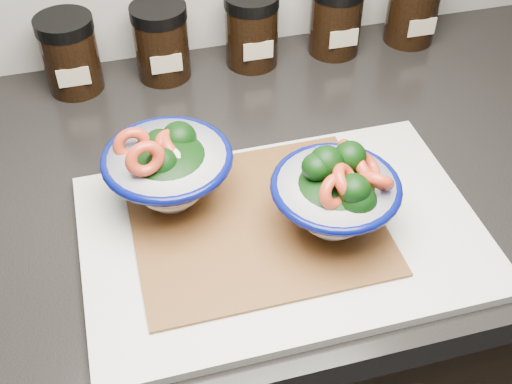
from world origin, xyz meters
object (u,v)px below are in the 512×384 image
object	(u,v)px
bowl_right	(336,196)
spice_jar_d	(336,18)
spice_jar_c	(252,29)
spice_jar_e	(413,7)
spice_jar_a	(70,54)
spice_jar_b	(161,42)
bowl_left	(168,169)
cutting_board	(282,234)

from	to	relation	value
bowl_right	spice_jar_d	distance (m)	0.40
bowl_right	spice_jar_c	distance (m)	0.38
spice_jar_c	spice_jar_e	distance (m)	0.26
spice_jar_a	spice_jar_d	distance (m)	0.40
spice_jar_a	spice_jar_c	bearing A→B (deg)	0.00
spice_jar_b	spice_jar_a	bearing A→B (deg)	180.00
bowl_left	spice_jar_d	xyz separation A→B (m)	(0.31, 0.29, -0.00)
cutting_board	bowl_right	xyz separation A→B (m)	(0.06, -0.01, 0.06)
bowl_right	cutting_board	bearing A→B (deg)	169.62
cutting_board	bowl_left	distance (m)	0.15
bowl_left	bowl_right	distance (m)	0.19
bowl_right	spice_jar_b	xyz separation A→B (m)	(-0.13, 0.38, -0.01)
spice_jar_a	spice_jar_e	size ratio (longest dim) A/B	1.00
bowl_left	spice_jar_a	xyz separation A→B (m)	(-0.09, 0.29, -0.00)
spice_jar_c	spice_jar_d	xyz separation A→B (m)	(0.13, 0.00, 0.00)
bowl_right	spice_jar_e	world-z (taller)	bowl_right
spice_jar_a	spice_jar_d	xyz separation A→B (m)	(0.40, 0.00, 0.00)
bowl_left	spice_jar_e	xyz separation A→B (m)	(0.44, 0.29, -0.00)
spice_jar_d	spice_jar_e	bearing A→B (deg)	0.00
bowl_left	spice_jar_b	size ratio (longest dim) A/B	1.32
spice_jar_c	spice_jar_d	distance (m)	0.13
bowl_left	spice_jar_e	world-z (taller)	bowl_left
spice_jar_e	spice_jar_c	bearing A→B (deg)	180.00
spice_jar_d	cutting_board	bearing A→B (deg)	-117.99
spice_jar_c	spice_jar_e	xyz separation A→B (m)	(0.26, 0.00, 0.00)
cutting_board	bowl_left	size ratio (longest dim) A/B	3.02
spice_jar_b	bowl_left	bearing A→B (deg)	-97.29
cutting_board	bowl_left	world-z (taller)	bowl_left
spice_jar_b	spice_jar_d	size ratio (longest dim) A/B	1.00
cutting_board	spice_jar_c	bearing A→B (deg)	80.65
spice_jar_a	bowl_left	bearing A→B (deg)	-71.65
bowl_left	spice_jar_a	distance (m)	0.30
cutting_board	spice_jar_d	bearing A→B (deg)	62.01
spice_jar_e	spice_jar_d	bearing A→B (deg)	180.00
bowl_left	spice_jar_e	size ratio (longest dim) A/B	1.32
spice_jar_b	cutting_board	bearing A→B (deg)	-78.22
bowl_left	spice_jar_d	bearing A→B (deg)	42.86
spice_jar_d	spice_jar_c	bearing A→B (deg)	180.00
bowl_right	spice_jar_b	world-z (taller)	bowl_right
bowl_left	spice_jar_c	distance (m)	0.33
spice_jar_c	spice_jar_e	world-z (taller)	same
spice_jar_a	spice_jar_b	distance (m)	0.13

